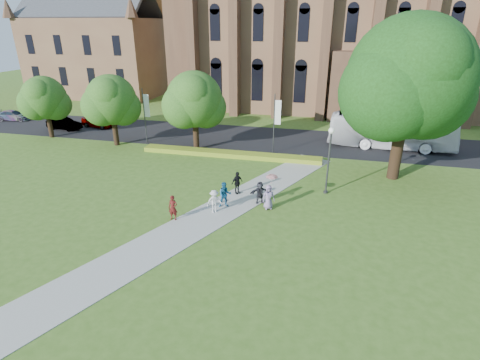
% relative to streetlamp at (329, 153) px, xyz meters
% --- Properties ---
extents(ground, '(160.00, 160.00, 0.00)m').
position_rel_streetlamp_xyz_m(ground, '(-7.50, -6.50, -3.30)').
color(ground, '#3F631D').
rests_on(ground, ground).
extents(road, '(160.00, 10.00, 0.02)m').
position_rel_streetlamp_xyz_m(road, '(-7.50, 13.50, -3.29)').
color(road, black).
rests_on(road, ground).
extents(footpath, '(15.58, 28.54, 0.04)m').
position_rel_streetlamp_xyz_m(footpath, '(-7.50, -5.50, -3.28)').
color(footpath, '#B2B2A8').
rests_on(footpath, ground).
extents(flower_hedge, '(18.00, 1.40, 0.45)m').
position_rel_streetlamp_xyz_m(flower_hedge, '(-9.50, 6.70, -3.07)').
color(flower_hedge, gold).
rests_on(flower_hedge, ground).
extents(cathedral, '(52.60, 18.25, 28.00)m').
position_rel_streetlamp_xyz_m(cathedral, '(2.50, 33.23, 9.69)').
color(cathedral, brown).
rests_on(cathedral, ground).
extents(building_west, '(22.00, 14.00, 18.30)m').
position_rel_streetlamp_xyz_m(building_west, '(-41.50, 35.50, 5.91)').
color(building_west, brown).
rests_on(building_west, ground).
extents(streetlamp, '(0.44, 0.44, 5.24)m').
position_rel_streetlamp_xyz_m(streetlamp, '(0.00, 0.00, 0.00)').
color(streetlamp, '#38383D').
rests_on(streetlamp, ground).
extents(large_tree, '(9.60, 9.60, 13.20)m').
position_rel_streetlamp_xyz_m(large_tree, '(5.50, 4.50, 5.07)').
color(large_tree, '#332114').
rests_on(large_tree, ground).
extents(street_tree_0, '(5.20, 5.20, 7.50)m').
position_rel_streetlamp_xyz_m(street_tree_0, '(-22.50, 7.50, 1.58)').
color(street_tree_0, '#332114').
rests_on(street_tree_0, ground).
extents(street_tree_1, '(5.60, 5.60, 8.05)m').
position_rel_streetlamp_xyz_m(street_tree_1, '(-13.50, 8.00, 1.93)').
color(street_tree_1, '#332114').
rests_on(street_tree_1, ground).
extents(street_tree_2, '(4.80, 4.80, 6.95)m').
position_rel_streetlamp_xyz_m(street_tree_2, '(-31.50, 8.50, 1.23)').
color(street_tree_2, '#332114').
rests_on(street_tree_2, ground).
extents(banner_pole_0, '(0.70, 0.10, 6.00)m').
position_rel_streetlamp_xyz_m(banner_pole_0, '(-5.39, 8.70, 0.09)').
color(banner_pole_0, '#38383D').
rests_on(banner_pole_0, ground).
extents(banner_pole_1, '(0.70, 0.10, 6.00)m').
position_rel_streetlamp_xyz_m(banner_pole_1, '(-19.39, 8.70, 0.09)').
color(banner_pole_1, '#38383D').
rests_on(banner_pole_1, ground).
extents(tour_coach, '(12.80, 3.39, 3.54)m').
position_rel_streetlamp_xyz_m(tour_coach, '(6.19, 13.25, -1.51)').
color(tour_coach, silver).
rests_on(tour_coach, road).
extents(car_0, '(4.65, 2.60, 1.50)m').
position_rel_streetlamp_xyz_m(car_0, '(-28.72, 13.67, -2.53)').
color(car_0, gray).
rests_on(car_0, road).
extents(car_1, '(4.52, 2.02, 1.44)m').
position_rel_streetlamp_xyz_m(car_1, '(-32.15, 11.69, -2.55)').
color(car_1, gray).
rests_on(car_1, road).
extents(car_2, '(4.79, 2.61, 1.32)m').
position_rel_streetlamp_xyz_m(car_2, '(-42.06, 14.27, -2.62)').
color(car_2, gray).
rests_on(car_2, road).
extents(pedestrian_0, '(0.64, 0.42, 1.73)m').
position_rel_streetlamp_xyz_m(pedestrian_0, '(-9.87, -6.81, -2.39)').
color(pedestrian_0, '#4D1411').
rests_on(pedestrian_0, footpath).
extents(pedestrian_1, '(1.10, 0.99, 1.88)m').
position_rel_streetlamp_xyz_m(pedestrian_1, '(-7.01, -4.17, -2.32)').
color(pedestrian_1, '#1A5884').
rests_on(pedestrian_1, footpath).
extents(pedestrian_2, '(1.25, 1.12, 1.68)m').
position_rel_streetlamp_xyz_m(pedestrian_2, '(-7.48, -5.20, -2.41)').
color(pedestrian_2, beige).
rests_on(pedestrian_2, footpath).
extents(pedestrian_3, '(0.97, 1.10, 1.78)m').
position_rel_streetlamp_xyz_m(pedestrian_3, '(-6.71, -1.75, -2.37)').
color(pedestrian_3, black).
rests_on(pedestrian_3, footpath).
extents(pedestrian_4, '(1.03, 0.88, 1.79)m').
position_rel_streetlamp_xyz_m(pedestrian_4, '(-3.93, -3.74, -2.36)').
color(pedestrian_4, gray).
rests_on(pedestrian_4, footpath).
extents(pedestrian_5, '(1.61, 1.11, 1.67)m').
position_rel_streetlamp_xyz_m(pedestrian_5, '(-4.68, -3.00, -2.42)').
color(pedestrian_5, '#23232A').
rests_on(pedestrian_5, footpath).
extents(parasol, '(1.03, 1.03, 0.72)m').
position_rel_streetlamp_xyz_m(parasol, '(-3.75, -3.64, -1.10)').
color(parasol, '#CF92AF').
rests_on(parasol, pedestrian_4).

